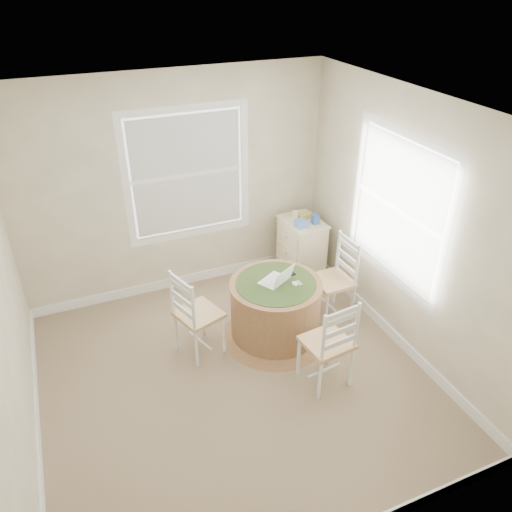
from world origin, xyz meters
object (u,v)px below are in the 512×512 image
round_table (275,308)px  corner_chest (301,249)px  chair_near (327,342)px  chair_right (332,280)px  chair_left (199,314)px  laptop (276,280)px

round_table → corner_chest: 1.26m
round_table → corner_chest: (0.80, 0.96, 0.02)m
round_table → chair_near: bearing=-84.1°
chair_right → chair_left: bearing=-92.0°
chair_near → laptop: (-0.14, 0.81, 0.24)m
round_table → chair_near: chair_near is taller
round_table → corner_chest: size_ratio=1.45×
laptop → corner_chest: bearing=-159.2°
chair_near → chair_right: 1.05m
round_table → laptop: size_ratio=2.94×
chair_left → corner_chest: (1.61, 0.87, -0.08)m
chair_right → laptop: 0.76m
chair_left → chair_near: size_ratio=1.00×
round_table → chair_left: chair_left is taller
round_table → chair_right: (0.74, 0.09, 0.10)m
chair_near → laptop: bearing=-86.4°
laptop → round_table: bearing=24.5°
round_table → laptop: 0.34m
round_table → chair_right: size_ratio=1.20×
round_table → laptop: laptop is taller
chair_near → chair_right: bearing=-129.8°
round_table → chair_near: (0.16, -0.79, 0.10)m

